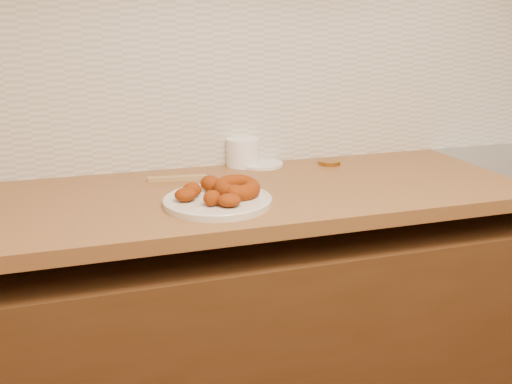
{
  "coord_description": "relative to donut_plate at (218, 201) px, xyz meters",
  "views": [
    {
      "loc": [
        -0.73,
        0.25,
        1.35
      ],
      "look_at": [
        -0.33,
        1.56,
        0.93
      ],
      "focal_mm": 38.0,
      "sensor_mm": 36.0,
      "label": 1
    }
  ],
  "objects": [
    {
      "name": "wall_back",
      "position": [
        0.43,
        0.42,
        0.44
      ],
      "size": [
        4.0,
        0.02,
        2.7
      ],
      "primitive_type": "cube",
      "color": "tan",
      "rests_on": "ground"
    },
    {
      "name": "base_cabinet",
      "position": [
        0.43,
        0.11,
        -0.52
      ],
      "size": [
        3.6,
        0.6,
        0.77
      ],
      "primitive_type": "cube",
      "color": "#4B2B16",
      "rests_on": "floor"
    },
    {
      "name": "butcher_block",
      "position": [
        -0.22,
        0.11,
        -0.03
      ],
      "size": [
        2.3,
        0.62,
        0.04
      ],
      "primitive_type": "cube",
      "color": "brown",
      "rests_on": "base_cabinet"
    },
    {
      "name": "backsplash",
      "position": [
        0.43,
        0.41,
        0.29
      ],
      "size": [
        3.6,
        0.02,
        0.6
      ],
      "primitive_type": "cube",
      "color": "beige",
      "rests_on": "wall_back"
    },
    {
      "name": "donut_plate",
      "position": [
        0.0,
        0.0,
        0.0
      ],
      "size": [
        0.29,
        0.29,
        0.02
      ],
      "primitive_type": "cylinder",
      "color": "beige",
      "rests_on": "butcher_block"
    },
    {
      "name": "ring_donut",
      "position": [
        0.06,
        0.01,
        0.03
      ],
      "size": [
        0.15,
        0.16,
        0.06
      ],
      "primitive_type": "torus",
      "rotation": [
        0.1,
        0.0,
        0.26
      ],
      "color": "maroon",
      "rests_on": "donut_plate"
    },
    {
      "name": "fried_dough_chunks",
      "position": [
        -0.02,
        -0.01,
        0.03
      ],
      "size": [
        0.18,
        0.21,
        0.04
      ],
      "color": "maroon",
      "rests_on": "donut_plate"
    },
    {
      "name": "plastic_tub",
      "position": [
        0.18,
        0.37,
        0.04
      ],
      "size": [
        0.14,
        0.14,
        0.09
      ],
      "primitive_type": "cylinder",
      "rotation": [
        0.0,
        0.0,
        -0.31
      ],
      "color": "white",
      "rests_on": "butcher_block"
    },
    {
      "name": "tub_lid",
      "position": [
        0.23,
        0.36,
        -0.0
      ],
      "size": [
        0.17,
        0.17,
        0.01
      ],
      "primitive_type": "cylinder",
      "rotation": [
        0.0,
        0.0,
        -0.13
      ],
      "color": "silver",
      "rests_on": "butcher_block"
    },
    {
      "name": "brass_jar_lid",
      "position": [
        0.46,
        0.3,
        -0.0
      ],
      "size": [
        0.09,
        0.09,
        0.01
      ],
      "primitive_type": "cylinder",
      "rotation": [
        0.0,
        0.0,
        -0.28
      ],
      "color": "olive",
      "rests_on": "butcher_block"
    },
    {
      "name": "wooden_utensil",
      "position": [
        -0.06,
        0.26,
        -0.0
      ],
      "size": [
        0.18,
        0.04,
        0.01
      ],
      "primitive_type": "cube",
      "rotation": [
        0.0,
        0.0,
        -0.12
      ],
      "color": "#A17F4C",
      "rests_on": "butcher_block"
    }
  ]
}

